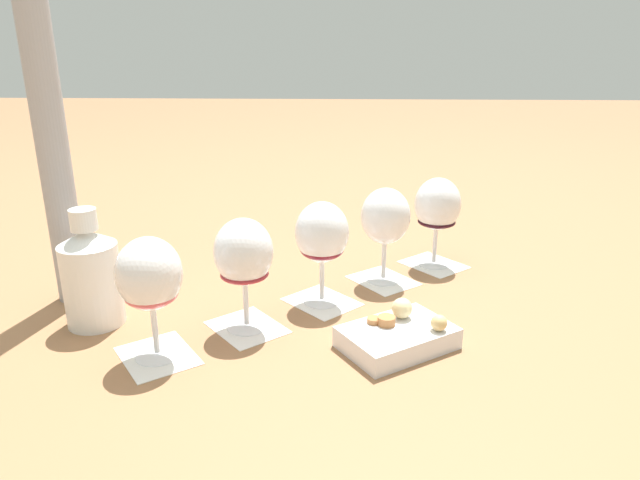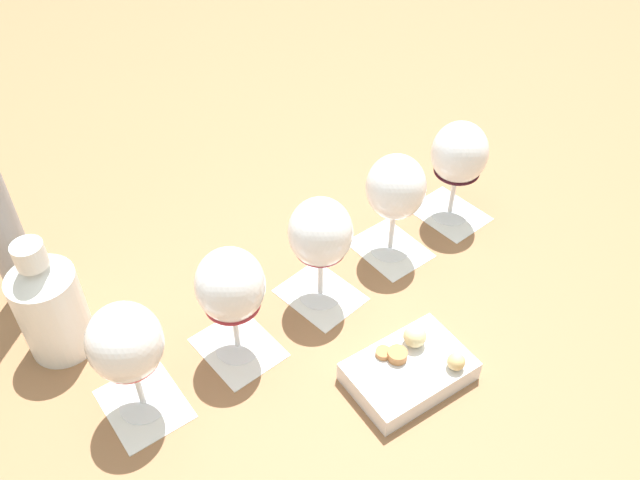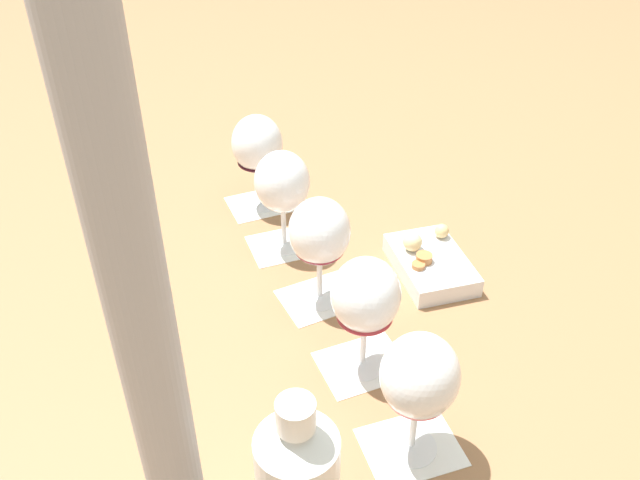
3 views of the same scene
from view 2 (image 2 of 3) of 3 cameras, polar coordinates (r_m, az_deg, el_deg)
ground_plane at (r=1.05m, az=0.18°, el=-4.67°), size 8.00×8.00×0.00m
tasting_card_0 at (r=0.96m, az=-14.43°, el=-13.22°), size 0.15×0.15×0.00m
tasting_card_1 at (r=0.99m, az=-6.74°, el=-8.95°), size 0.15×0.15×0.00m
tasting_card_2 at (r=1.05m, az=-0.09°, el=-4.82°), size 0.15×0.15×0.00m
tasting_card_3 at (r=1.13m, az=6.05°, el=-0.75°), size 0.15×0.15×0.00m
tasting_card_4 at (r=1.21m, az=10.95°, el=2.19°), size 0.15×0.15×0.00m
wine_glass_0 at (r=0.86m, az=-15.83°, el=-8.61°), size 0.09×0.09×0.18m
wine_glass_1 at (r=0.90m, az=-7.37°, el=-4.06°), size 0.09×0.09×0.18m
wine_glass_2 at (r=0.96m, az=-0.10°, el=0.11°), size 0.09×0.09×0.18m
wine_glass_3 at (r=1.05m, az=6.53°, el=4.11°), size 0.09×0.09×0.18m
wine_glass_4 at (r=1.13m, az=11.77°, el=6.92°), size 0.09×0.09×0.18m
ceramic_vase at (r=0.99m, az=-21.66°, el=-5.07°), size 0.09×0.09×0.20m
snack_dish at (r=0.95m, az=7.73°, el=-10.70°), size 0.18×0.20×0.07m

